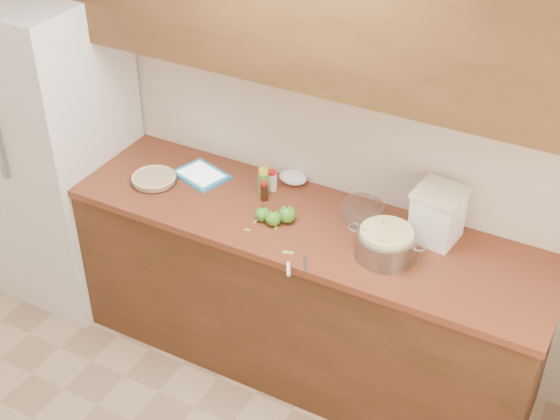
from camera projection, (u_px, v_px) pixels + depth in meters
The scene contains 22 objects.
room_shell at pixel (73, 352), 2.50m from camera, with size 3.60×3.60×3.60m.
counter_run at pixel (287, 288), 4.05m from camera, with size 2.64×0.68×0.92m.
upper_cabinets at pixel (305, 0), 3.31m from camera, with size 2.60×0.34×0.70m, color brown.
fridge at pixel (56, 151), 4.34m from camera, with size 0.70×0.70×1.80m, color silver.
pie at pixel (154, 179), 4.02m from camera, with size 0.24×0.24×0.04m.
colander at pixel (386, 244), 3.49m from camera, with size 0.37×0.28×0.14m.
flour_canister at pixel (438, 214), 3.56m from camera, with size 0.24×0.24×0.26m.
tablet at pixel (201, 175), 4.07m from camera, with size 0.31×0.27×0.02m.
paring_knife at pixel (291, 268), 3.44m from camera, with size 0.10×0.17×0.02m.
lemon_bottle at pixel (263, 182), 3.90m from camera, with size 0.05×0.05×0.15m.
cinnamon_shaker at pixel (272, 181), 3.94m from camera, with size 0.05×0.05×0.11m.
vanilla_bottle at pixel (264, 191), 3.87m from camera, with size 0.04×0.04×0.11m.
mixing_bowl at pixel (362, 210), 3.75m from camera, with size 0.21×0.21×0.08m.
paper_towel at pixel (293, 177), 4.01m from camera, with size 0.15×0.12×0.06m, color white.
apple_left at pixel (263, 214), 3.73m from camera, with size 0.07×0.07×0.08m.
apple_center at pixel (287, 214), 3.72m from camera, with size 0.09×0.09×0.10m.
apple_front at pixel (273, 218), 3.70m from camera, with size 0.08×0.08×0.09m.
peel_a at pixel (255, 222), 3.74m from camera, with size 0.03×0.01×0.00m, color #96B859.
peel_b at pixel (274, 218), 3.77m from camera, with size 0.03×0.01×0.00m, color #96B859.
peel_c at pixel (288, 252), 3.55m from camera, with size 0.05×0.02×0.00m, color #96B859.
peel_d at pixel (276, 227), 3.71m from camera, with size 0.03×0.01×0.00m, color #96B859.
peel_e at pixel (247, 230), 3.69m from camera, with size 0.03×0.01×0.00m, color #96B859.
Camera 1 is at (1.44, -1.26, 3.11)m, focal length 50.00 mm.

